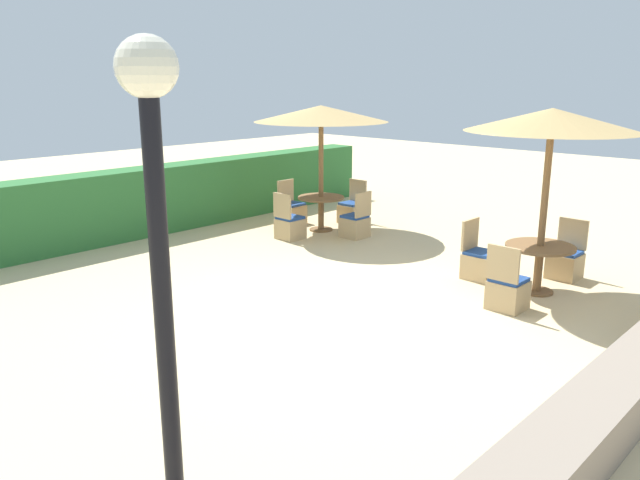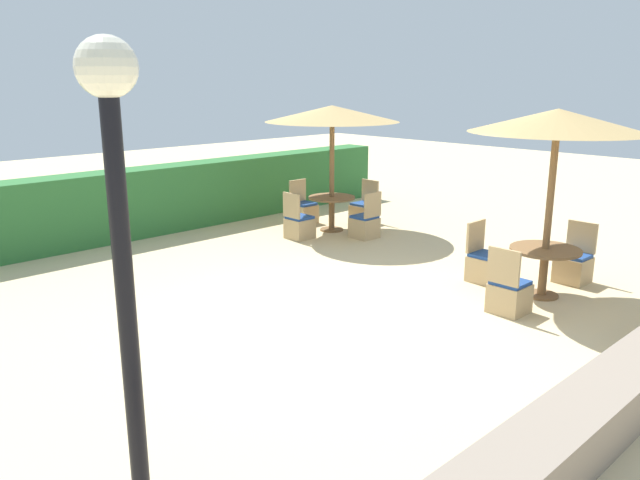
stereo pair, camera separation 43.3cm
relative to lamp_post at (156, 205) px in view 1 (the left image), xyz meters
name	(u,v)px [view 1 (the left image)]	position (x,y,z in m)	size (l,w,h in m)	color
ground_plane	(352,312)	(4.12, 1.95, -2.35)	(40.00, 40.00, 0.00)	#D1BA8C
hedge_row	(123,205)	(4.12, 7.84, -1.68)	(13.00, 0.70, 1.34)	#2D6B33
stone_border	(633,380)	(4.12, -1.62, -2.11)	(10.00, 0.56, 0.48)	gray
lamp_post	(156,205)	(0.00, 0.00, 0.00)	(0.36, 0.36, 3.32)	black
parasol_back_right	(321,114)	(7.25, 5.46, 0.03)	(2.69, 2.69, 2.55)	brown
round_table_back_right	(321,205)	(7.25, 5.46, -1.81)	(0.96, 0.96, 0.71)	brown
patio_chair_back_right_west	(290,226)	(6.30, 5.42, -2.09)	(0.46, 0.46, 0.93)	tan
patio_chair_back_right_north	(292,211)	(7.30, 6.37, -2.09)	(0.46, 0.46, 0.93)	tan
patio_chair_back_right_south	(355,224)	(7.28, 4.55, -2.09)	(0.46, 0.46, 0.93)	tan
patio_chair_back_right_east	(352,211)	(8.23, 5.45, -2.09)	(0.46, 0.46, 0.93)	tan
parasol_front_right	(552,121)	(6.61, 0.48, 0.15)	(2.40, 2.40, 2.68)	brown
round_table_front_right	(539,256)	(6.61, 0.48, -1.80)	(0.99, 0.99, 0.72)	brown
patio_chair_front_right_north	(479,262)	(6.61, 1.44, -2.09)	(0.46, 0.46, 0.93)	tan
patio_chair_front_right_west	(507,291)	(5.65, 0.47, -2.09)	(0.46, 0.46, 0.93)	tan
patio_chair_front_right_east	(565,262)	(7.56, 0.46, -2.09)	(0.46, 0.46, 0.93)	tan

